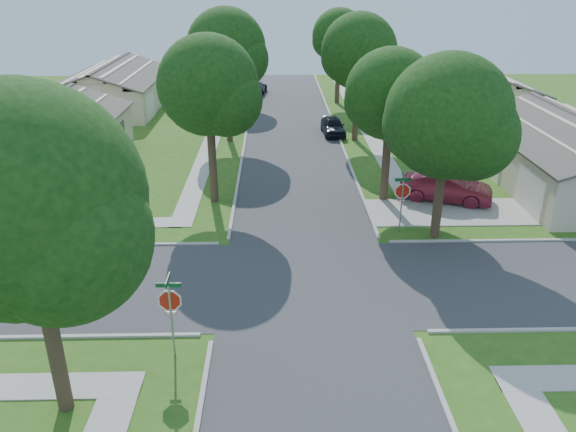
# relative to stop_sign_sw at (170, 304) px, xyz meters

# --- Properties ---
(ground) EXTENTS (100.00, 100.00, 0.00)m
(ground) POSITION_rel_stop_sign_sw_xyz_m (4.70, 4.70, -2.03)
(ground) COLOR #2F5B19
(ground) RESTS_ON ground
(road_ns) EXTENTS (7.00, 100.00, 0.02)m
(road_ns) POSITION_rel_stop_sign_sw_xyz_m (4.70, 4.70, -2.03)
(road_ns) COLOR #333335
(road_ns) RESTS_ON ground
(sidewalk_ne) EXTENTS (1.20, 40.00, 0.04)m
(sidewalk_ne) POSITION_rel_stop_sign_sw_xyz_m (10.80, 30.70, -2.01)
(sidewalk_ne) COLOR #9E9B91
(sidewalk_ne) RESTS_ON ground
(sidewalk_nw) EXTENTS (1.20, 40.00, 0.04)m
(sidewalk_nw) POSITION_rel_stop_sign_sw_xyz_m (-1.40, 30.70, -2.01)
(sidewalk_nw) COLOR #9E9B91
(sidewalk_nw) RESTS_ON ground
(driveway) EXTENTS (8.80, 3.60, 0.05)m
(driveway) POSITION_rel_stop_sign_sw_xyz_m (12.60, 11.80, -2.01)
(driveway) COLOR #9E9B91
(driveway) RESTS_ON ground
(stop_sign_sw) EXTENTS (1.05, 0.80, 2.98)m
(stop_sign_sw) POSITION_rel_stop_sign_sw_xyz_m (0.00, 0.00, 0.00)
(stop_sign_sw) COLOR gray
(stop_sign_sw) RESTS_ON ground
(stop_sign_ne) EXTENTS (1.05, 0.80, 2.98)m
(stop_sign_ne) POSITION_rel_stop_sign_sw_xyz_m (9.40, 9.40, 0.00)
(stop_sign_ne) COLOR gray
(stop_sign_ne) RESTS_ON ground
(tree_e_near) EXTENTS (4.97, 4.80, 8.28)m
(tree_e_near) POSITION_rel_stop_sign_sw_xyz_m (9.45, 13.71, 3.61)
(tree_e_near) COLOR #38281C
(tree_e_near) RESTS_ON ground
(tree_e_mid) EXTENTS (5.59, 5.40, 9.21)m
(tree_e_mid) POSITION_rel_stop_sign_sw_xyz_m (9.46, 25.71, 4.22)
(tree_e_mid) COLOR #38281C
(tree_e_mid) RESTS_ON ground
(tree_e_far) EXTENTS (5.17, 5.00, 8.72)m
(tree_e_far) POSITION_rel_stop_sign_sw_xyz_m (9.45, 38.71, 3.95)
(tree_e_far) COLOR #38281C
(tree_e_far) RESTS_ON ground
(tree_w_near) EXTENTS (5.38, 5.20, 8.97)m
(tree_w_near) POSITION_rel_stop_sign_sw_xyz_m (0.06, 13.71, 4.08)
(tree_w_near) COLOR #38281C
(tree_w_near) RESTS_ON ground
(tree_w_mid) EXTENTS (5.80, 5.60, 9.56)m
(tree_w_mid) POSITION_rel_stop_sign_sw_xyz_m (0.06, 25.71, 4.46)
(tree_w_mid) COLOR #38281C
(tree_w_mid) RESTS_ON ground
(tree_w_far) EXTENTS (4.76, 4.60, 8.04)m
(tree_w_far) POSITION_rel_stop_sign_sw_xyz_m (0.05, 38.71, 3.48)
(tree_w_far) COLOR #38281C
(tree_w_far) RESTS_ON ground
(tree_sw_corner) EXTENTS (6.21, 6.00, 9.55)m
(tree_sw_corner) POSITION_rel_stop_sign_sw_xyz_m (-2.74, -2.29, 4.23)
(tree_sw_corner) COLOR #38281C
(tree_sw_corner) RESTS_ON ground
(tree_ne_corner) EXTENTS (5.80, 5.60, 8.66)m
(tree_ne_corner) POSITION_rel_stop_sign_sw_xyz_m (11.06, 8.91, 3.56)
(tree_ne_corner) COLOR #38281C
(tree_ne_corner) RESTS_ON ground
(house_ne_near) EXTENTS (8.42, 13.60, 4.23)m
(house_ne_near) POSITION_rel_stop_sign_sw_xyz_m (20.69, 15.70, -0.51)
(house_ne_near) COLOR #C2B199
(house_ne_near) RESTS_ON ground
(house_ne_far) EXTENTS (8.42, 13.60, 4.23)m
(house_ne_far) POSITION_rel_stop_sign_sw_xyz_m (20.69, 33.70, -0.51)
(house_ne_far) COLOR #C2B199
(house_ne_far) RESTS_ON ground
(house_nw_near) EXTENTS (8.42, 13.60, 4.23)m
(house_nw_near) POSITION_rel_stop_sign_sw_xyz_m (-11.29, 19.70, -0.51)
(house_nw_near) COLOR #C2B199
(house_nw_near) RESTS_ON ground
(house_nw_far) EXTENTS (8.42, 13.60, 4.23)m
(house_nw_far) POSITION_rel_stop_sign_sw_xyz_m (-11.29, 36.70, -0.51)
(house_nw_far) COLOR #C2B199
(house_nw_far) RESTS_ON ground
(car_driveway) EXTENTS (5.18, 3.31, 1.61)m
(car_driveway) POSITION_rel_stop_sign_sw_xyz_m (12.77, 13.40, -1.22)
(car_driveway) COLOR #5C1321
(car_driveway) RESTS_ON ground
(car_curb_east) EXTENTS (1.84, 4.11, 1.37)m
(car_curb_east) POSITION_rel_stop_sign_sw_xyz_m (7.90, 27.36, -1.35)
(car_curb_east) COLOR black
(car_curb_east) RESTS_ON ground
(car_curb_west) EXTENTS (2.35, 4.66, 1.30)m
(car_curb_west) POSITION_rel_stop_sign_sw_xyz_m (1.50, 43.08, -1.38)
(car_curb_west) COLOR black
(car_curb_west) RESTS_ON ground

